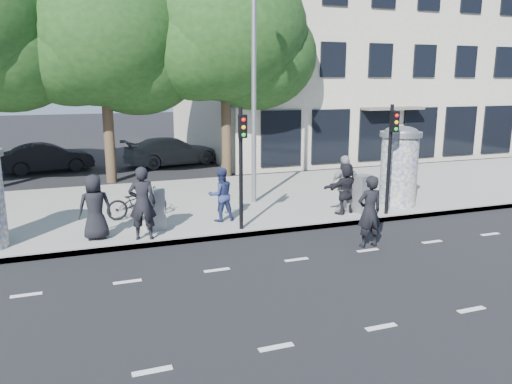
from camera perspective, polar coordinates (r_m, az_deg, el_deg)
name	(u,v)px	position (r m, az deg, el deg)	size (l,w,h in m)	color
ground	(323,281)	(11.07, 7.69, -10.05)	(120.00, 120.00, 0.00)	black
sidewalk	(225,201)	(17.71, -3.55, -1.02)	(40.00, 8.00, 0.15)	gray
curb	(265,232)	(14.09, 1.02, -4.60)	(40.00, 0.10, 0.16)	slate
lane_dash_near	(381,327)	(9.37, 14.11, -14.74)	(32.00, 0.12, 0.01)	silver
lane_dash_far	(296,260)	(12.24, 4.64, -7.71)	(32.00, 0.12, 0.01)	silver
ad_column_right	(399,164)	(17.20, 16.05, 3.07)	(1.36, 1.36, 2.65)	beige
traffic_pole_near	(241,156)	(13.64, -1.67, 4.12)	(0.22, 0.31, 3.40)	black
traffic_pole_far	(391,148)	(15.80, 15.16, 4.86)	(0.22, 0.31, 3.40)	black
street_lamp	(255,63)	(16.64, -0.17, 14.51)	(0.25, 0.93, 8.00)	slate
tree_near_left	(103,34)	(21.83, -17.14, 16.87)	(6.80, 6.80, 8.97)	#38281C
tree_center	(225,31)	(22.33, -3.56, 17.92)	(7.00, 7.00, 9.30)	#38281C
building	(349,52)	(33.57, 10.57, 15.42)	(20.30, 15.85, 12.00)	#AAA38E
ped_a	(95,207)	(13.68, -17.93, -1.64)	(0.85, 0.55, 1.74)	black
ped_b	(142,203)	(13.33, -12.85, -1.25)	(0.71, 0.47, 1.95)	black
ped_c	(221,195)	(14.77, -4.03, -0.32)	(0.77, 0.60, 1.59)	navy
ped_e	(345,184)	(15.85, 10.14, 0.86)	(1.08, 0.61, 1.84)	#98989B
ped_f	(345,188)	(15.81, 10.15, 0.45)	(1.52, 0.54, 1.63)	black
man_road	(369,211)	(13.20, 12.83, -2.18)	(0.69, 0.45, 1.89)	black
bicycle	(137,202)	(15.57, -13.44, -1.13)	(1.85, 0.65, 0.97)	black
cabinet_left	(156,210)	(14.23, -11.40, -2.00)	(0.54, 0.39, 1.13)	gray
cabinet_right	(362,194)	(16.14, 12.01, -0.18)	(0.57, 0.41, 1.19)	gray
car_mid	(48,158)	(25.70, -22.71, 3.66)	(4.08, 1.42, 1.34)	black
car_right	(172,151)	(25.99, -9.62, 4.62)	(4.85, 1.97, 1.41)	slate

